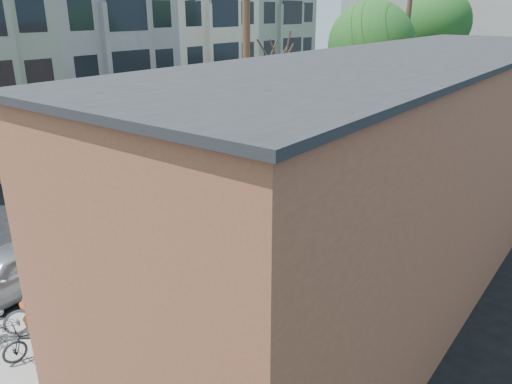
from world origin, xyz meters
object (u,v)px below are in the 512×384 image
Objects in this scene: tree_leafy_far at (437,23)px; car_0 at (7,272)px; car_1 at (140,217)px; car_2 at (239,178)px; parking_meter_near at (146,232)px; car_4 at (362,129)px; bus at (347,98)px; car_3 at (314,147)px; parking_meter_far at (272,177)px; tree_bare at (272,144)px; tree_leafy_mid at (371,45)px; patron_grey at (61,355)px; cyclist at (36,324)px; utility_pole_near at (245,76)px; patio_chair_a at (138,347)px; patio_chair_b at (86,371)px.

tree_leafy_far reaches higher than car_0.
car_2 reaches higher than car_1.
parking_meter_near is 0.29× the size of car_0.
car_1 is 17.44m from car_4.
car_2 is (-1.45, 6.49, -0.20)m from parking_meter_near.
car_1 is (-0.13, 4.89, -0.00)m from car_0.
car_1 is at bearing -74.83° from bus.
car_3 is (0.13, 11.67, 0.11)m from car_1.
car_4 reaches higher than parking_meter_near.
parking_meter_far is 1.98m from tree_bare.
tree_leafy_mid is 20.40m from patron_grey.
parking_meter_far is 11.84m from cyclist.
car_3 is at bearing 173.16° from patron_grey.
tree_bare is 10.32m from car_0.
parking_meter_near is 24.61m from tree_leafy_far.
tree_bare is at bearing 171.99° from patron_grey.
car_3 is at bearing 104.01° from parking_meter_far.
utility_pole_near is (0.14, -1.95, 4.43)m from parking_meter_far.
car_3 is at bearing -93.52° from car_4.
tree_leafy_far is 29.72m from patron_grey.
parking_meter_near reaches higher than patio_chair_a.
car_2 is (-0.00, 10.33, 0.05)m from car_0.
car_4 is at bearing 97.14° from parking_meter_far.
car_3 is at bearing 127.47° from patio_chair_b.
car_0 is (-5.08, 1.00, 0.15)m from patio_chair_b.
bus is at bearing 93.63° from car_0.
tree_leafy_far is 18.53m from car_2.
tree_bare is at bearing 70.06° from utility_pole_near.
bus reaches higher than parking_meter_near.
patio_chair_a is 1.63m from patron_grey.
car_2 reaches higher than patio_chair_a.
utility_pole_near reaches higher than car_1.
tree_leafy_far is at bearing 88.68° from parking_meter_near.
car_4 reaches higher than car_1.
car_0 is at bearing -93.81° from car_2.
car_4 is (-0.00, 5.77, -0.10)m from car_3.
patron_grey is at bearing -67.75° from bus.
utility_pole_near reaches higher than tree_leafy_mid.
car_2 is (-1.59, 1.53, -4.62)m from utility_pole_near.
cyclist is (1.76, -11.71, -0.06)m from parking_meter_far.
patio_chair_a is 0.15× the size of car_3.
tree_leafy_far reaches higher than car_4.
car_2 is at bearing 135.49° from patio_chair_b.
bus reaches higher than car_4.
utility_pole_near is at bearing -109.94° from tree_bare.
tree_leafy_far is 23.74m from car_1.
utility_pole_near is 10.56m from patio_chair_a.
patron_grey reaches higher than patio_chair_b.
tree_bare is 1.18× the size of car_0.
patio_chair_b is (3.49, -9.80, -4.82)m from utility_pole_near.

